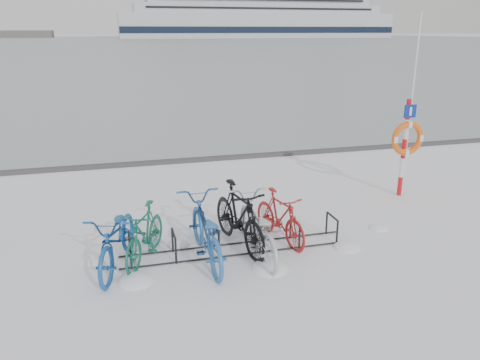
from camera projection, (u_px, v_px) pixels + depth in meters
name	position (u px, v px, depth m)	size (l,w,h in m)	color
ground	(237.00, 250.00, 8.16)	(900.00, 900.00, 0.00)	white
ice_sheet	(116.00, 42.00, 150.74)	(400.00, 298.00, 0.02)	#98A3AC
quay_edge	(186.00, 160.00, 13.57)	(400.00, 0.25, 0.10)	#3F3F42
bike_rack	(236.00, 241.00, 8.11)	(4.00, 0.48, 0.46)	black
lifebuoy_station	(407.00, 139.00, 10.41)	(0.78, 0.22, 4.04)	red
cruise_ferry	(256.00, 12.00, 224.39)	(131.58, 24.83, 43.23)	silver
bike_0	(118.00, 236.00, 7.49)	(0.68, 1.96, 1.03)	#18519E
bike_1	(144.00, 232.00, 7.71)	(0.45, 1.61, 0.97)	#14614C
bike_2	(205.00, 229.00, 7.68)	(0.73, 2.09, 1.10)	#2C65AA
bike_3	(239.00, 215.00, 8.15)	(0.55, 1.95, 1.17)	black
bike_4	(257.00, 226.00, 7.86)	(0.69, 2.00, 1.05)	#B1B5BA
bike_5	(280.00, 215.00, 8.43)	(0.45, 1.59, 0.96)	red
snow_drifts	(246.00, 253.00, 8.04)	(5.70, 2.14, 0.21)	white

